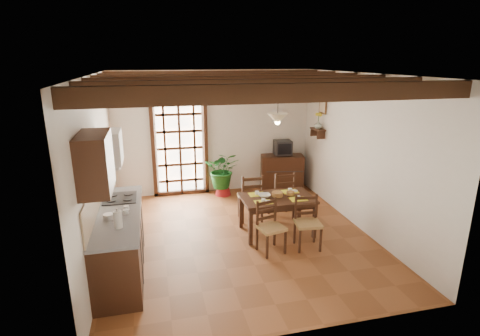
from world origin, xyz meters
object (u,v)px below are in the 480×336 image
object	(u,v)px
chair_near_left	(271,236)
kitchen_counter	(120,240)
chair_near_right	(307,232)
pendant_lamp	(278,117)
potted_plant	(223,171)
chair_far_left	(250,205)
chair_far_right	(281,202)
dining_table	(277,201)
crt_tv	(283,147)
sideboard	(282,172)

from	to	relation	value
chair_near_left	kitchen_counter	bearing A→B (deg)	165.72
chair_near_right	pendant_lamp	bearing A→B (deg)	119.84
chair_near_right	kitchen_counter	bearing A→B (deg)	-173.47
chair_near_left	potted_plant	bearing A→B (deg)	81.29
pendant_lamp	chair_far_left	bearing A→B (deg)	119.91
chair_far_right	pendant_lamp	xyz separation A→B (m)	(-0.32, -0.54, 1.78)
kitchen_counter	pendant_lamp	xyz separation A→B (m)	(2.64, 0.72, 1.60)
dining_table	chair_near_left	bearing A→B (deg)	-116.29
kitchen_counter	dining_table	world-z (taller)	kitchen_counter
chair_far_right	chair_near_right	bearing A→B (deg)	88.22
chair_far_right	potted_plant	world-z (taller)	potted_plant
chair_near_right	chair_far_right	bearing A→B (deg)	96.80
chair_near_left	pendant_lamp	bearing A→B (deg)	52.86
crt_tv	pendant_lamp	world-z (taller)	pendant_lamp
chair_near_right	chair_far_left	bearing A→B (deg)	122.91
sideboard	crt_tv	size ratio (longest dim) A/B	2.39
kitchen_counter	pendant_lamp	distance (m)	3.17
chair_far_right	crt_tv	bearing A→B (deg)	-111.55
chair_far_left	sideboard	size ratio (longest dim) A/B	0.96
chair_near_right	chair_near_left	bearing A→B (deg)	-173.20
dining_table	chair_near_right	size ratio (longest dim) A/B	1.44
crt_tv	kitchen_counter	bearing A→B (deg)	-137.04
chair_near_left	chair_near_right	size ratio (longest dim) A/B	0.98
kitchen_counter	pendant_lamp	bearing A→B (deg)	15.33
dining_table	chair_far_right	world-z (taller)	chair_far_right
chair_far_left	dining_table	bearing A→B (deg)	117.15
kitchen_counter	potted_plant	size ratio (longest dim) A/B	1.01
sideboard	potted_plant	bearing A→B (deg)	-166.18
dining_table	crt_tv	xyz separation A→B (m)	(0.88, 2.20, 0.43)
dining_table	chair_far_left	xyz separation A→B (m)	(-0.31, 0.64, -0.30)
sideboard	chair_near_left	bearing A→B (deg)	-101.68
chair_near_left	sideboard	size ratio (longest dim) A/B	0.87
chair_near_left	chair_far_left	xyz separation A→B (m)	(0.01, 1.29, 0.03)
crt_tv	potted_plant	distance (m)	1.52
chair_far_right	chair_far_left	bearing A→B (deg)	-1.85
chair_far_left	sideboard	distance (m)	1.97
dining_table	crt_tv	size ratio (longest dim) A/B	3.06
crt_tv	potted_plant	size ratio (longest dim) A/B	0.19
chair_far_right	potted_plant	size ratio (longest dim) A/B	0.43
chair_near_right	crt_tv	size ratio (longest dim) A/B	2.12
dining_table	kitchen_counter	bearing A→B (deg)	-166.50
pendant_lamp	dining_table	bearing A→B (deg)	-90.00
chair_near_left	pendant_lamp	distance (m)	1.98
chair_near_right	potted_plant	size ratio (longest dim) A/B	0.39
kitchen_counter	sideboard	size ratio (longest dim) A/B	2.27
chair_near_right	sideboard	size ratio (longest dim) A/B	0.89
kitchen_counter	potted_plant	bearing A→B (deg)	53.08
chair_near_left	chair_far_right	bearing A→B (deg)	49.77
chair_far_left	chair_near_right	bearing A→B (deg)	117.17
sideboard	pendant_lamp	xyz separation A→B (m)	(-0.88, -2.10, 1.66)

